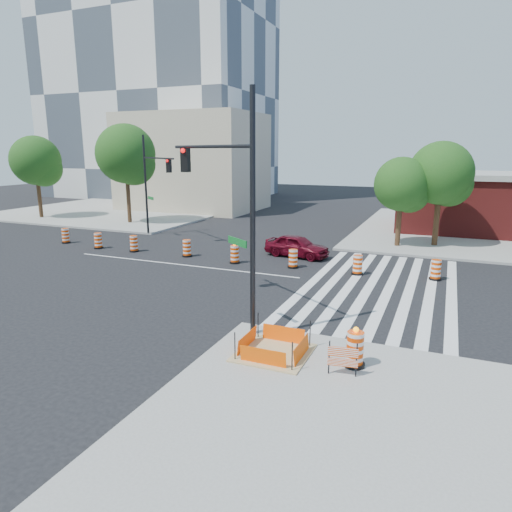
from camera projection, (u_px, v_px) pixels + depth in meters
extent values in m
plane|color=black|center=(181.00, 265.00, 25.70)|extent=(120.00, 120.00, 0.00)
cube|color=gray|center=(507.00, 233.00, 35.01)|extent=(22.00, 22.00, 0.15)
cube|color=gray|center=(127.00, 210.00, 48.64)|extent=(22.00, 22.00, 0.15)
cube|color=silver|center=(315.00, 280.00, 22.74)|extent=(0.45, 13.50, 0.01)
cube|color=silver|center=(333.00, 282.00, 22.40)|extent=(0.45, 13.50, 0.01)
cube|color=silver|center=(351.00, 284.00, 22.06)|extent=(0.45, 13.50, 0.01)
cube|color=silver|center=(370.00, 286.00, 21.72)|extent=(0.45, 13.50, 0.01)
cube|color=silver|center=(389.00, 288.00, 21.38)|extent=(0.45, 13.50, 0.01)
cube|color=silver|center=(409.00, 290.00, 21.04)|extent=(0.45, 13.50, 0.01)
cube|color=silver|center=(430.00, 292.00, 20.70)|extent=(0.45, 13.50, 0.01)
cube|color=silver|center=(452.00, 295.00, 20.36)|extent=(0.45, 13.50, 0.01)
cube|color=silver|center=(181.00, 265.00, 25.70)|extent=(14.00, 0.12, 0.01)
cube|color=tan|center=(274.00, 353.00, 14.18)|extent=(2.20, 2.20, 0.05)
cube|color=#FF5605|center=(263.00, 357.00, 13.31)|extent=(1.44, 0.02, 0.55)
cube|color=#FF5605|center=(283.00, 335.00, 14.93)|extent=(1.44, 0.02, 0.55)
cube|color=#FF5605|center=(247.00, 341.00, 14.46)|extent=(0.02, 1.44, 0.55)
cube|color=#FF5605|center=(301.00, 350.00, 13.78)|extent=(0.02, 1.44, 0.55)
cylinder|color=black|center=(235.00, 346.00, 13.61)|extent=(0.04, 0.04, 0.90)
cylinder|color=black|center=(292.00, 357.00, 12.93)|extent=(0.04, 0.04, 0.90)
cylinder|color=black|center=(258.00, 326.00, 15.23)|extent=(0.04, 0.04, 0.90)
cylinder|color=black|center=(310.00, 334.00, 14.55)|extent=(0.04, 0.04, 0.90)
cube|color=silver|center=(157.00, 24.00, 60.15)|extent=(28.00, 18.00, 45.00)
cube|color=maroon|center=(511.00, 207.00, 34.55)|extent=(16.00, 8.00, 4.20)
cube|color=#BDAF91|center=(193.00, 162.00, 48.83)|extent=(14.00, 10.00, 10.00)
imported|color=#540714|center=(297.00, 246.00, 27.48)|extent=(4.12, 2.19, 1.34)
cylinder|color=black|center=(253.00, 217.00, 14.84)|extent=(0.18, 0.18, 8.12)
cylinder|color=black|center=(209.00, 147.00, 16.83)|extent=(5.09, 3.55, 0.12)
cube|color=black|center=(185.00, 160.00, 18.69)|extent=(0.32, 0.28, 1.01)
sphere|color=#FF0C0C|center=(183.00, 151.00, 18.45)|extent=(0.18, 0.18, 0.18)
cube|color=#0C591E|center=(237.00, 242.00, 15.90)|extent=(1.03, 0.72, 0.25)
cylinder|color=black|center=(146.00, 185.00, 33.89)|extent=(0.16, 0.16, 7.23)
cylinder|color=black|center=(158.00, 158.00, 31.22)|extent=(4.55, 3.13, 0.11)
cube|color=black|center=(169.00, 166.00, 29.77)|extent=(0.29, 0.25, 0.90)
sphere|color=#FF0C0C|center=(167.00, 161.00, 29.54)|extent=(0.16, 0.16, 0.16)
cube|color=#0C591E|center=(151.00, 198.00, 33.36)|extent=(0.92, 0.64, 0.23)
cylinder|color=black|center=(354.00, 364.00, 13.35)|extent=(0.62, 0.62, 0.10)
cylinder|color=#E24004|center=(355.00, 348.00, 13.23)|extent=(0.50, 0.50, 0.98)
sphere|color=#FF990C|center=(356.00, 330.00, 13.10)|extent=(0.17, 0.17, 0.17)
cube|color=#E24004|center=(343.00, 352.00, 12.67)|extent=(0.84, 0.16, 0.28)
cube|color=#E24004|center=(342.00, 363.00, 12.74)|extent=(0.84, 0.16, 0.22)
cylinder|color=black|center=(329.00, 357.00, 12.81)|extent=(0.04, 0.04, 0.99)
cylinder|color=black|center=(356.00, 360.00, 12.62)|extent=(0.04, 0.04, 0.99)
cylinder|color=#382314|center=(39.00, 193.00, 42.23)|extent=(0.35, 0.35, 4.75)
sphere|color=#154513|center=(36.00, 160.00, 41.55)|extent=(4.46, 4.46, 4.46)
sphere|color=#154513|center=(44.00, 169.00, 41.80)|extent=(3.27, 3.27, 3.27)
sphere|color=#154513|center=(31.00, 165.00, 41.62)|extent=(2.97, 2.97, 2.97)
cylinder|color=#382314|center=(128.00, 193.00, 39.16)|extent=(0.34, 0.34, 5.31)
sphere|color=#154513|center=(126.00, 154.00, 38.41)|extent=(4.98, 4.98, 4.98)
sphere|color=#154513|center=(134.00, 164.00, 38.68)|extent=(3.65, 3.65, 3.65)
sphere|color=#154513|center=(120.00, 160.00, 38.49)|extent=(3.32, 3.32, 3.32)
cylinder|color=#382314|center=(399.00, 220.00, 29.76)|extent=(0.33, 0.33, 3.70)
sphere|color=#154513|center=(401.00, 184.00, 29.23)|extent=(3.47, 3.47, 3.47)
sphere|color=#154513|center=(410.00, 193.00, 29.44)|extent=(2.54, 2.54, 2.54)
sphere|color=#154513|center=(394.00, 190.00, 29.28)|extent=(2.31, 2.31, 2.31)
cylinder|color=#382314|center=(437.00, 215.00, 29.83)|extent=(0.36, 0.36, 4.32)
sphere|color=#154513|center=(441.00, 173.00, 29.22)|extent=(4.05, 4.05, 4.05)
sphere|color=#154513|center=(449.00, 184.00, 29.46)|extent=(2.97, 2.97, 2.97)
sphere|color=#154513|center=(433.00, 179.00, 29.28)|extent=(2.70, 2.70, 2.70)
cylinder|color=black|center=(66.00, 242.00, 31.63)|extent=(0.60, 0.60, 0.10)
cylinder|color=#E24004|center=(66.00, 235.00, 31.51)|extent=(0.48, 0.48, 0.95)
cylinder|color=black|center=(99.00, 248.00, 29.90)|extent=(0.60, 0.60, 0.10)
cylinder|color=#E24004|center=(98.00, 240.00, 29.79)|extent=(0.48, 0.48, 0.95)
cylinder|color=black|center=(134.00, 251.00, 28.98)|extent=(0.60, 0.60, 0.10)
cylinder|color=#E24004|center=(134.00, 243.00, 28.86)|extent=(0.48, 0.48, 0.95)
cylinder|color=black|center=(187.00, 256.00, 27.65)|extent=(0.60, 0.60, 0.10)
cylinder|color=#E24004|center=(187.00, 248.00, 27.54)|extent=(0.48, 0.48, 0.95)
cylinder|color=black|center=(235.00, 262.00, 26.04)|extent=(0.60, 0.60, 0.10)
cylinder|color=#E24004|center=(235.00, 254.00, 25.93)|extent=(0.48, 0.48, 0.95)
sphere|color=#FF990C|center=(235.00, 244.00, 25.80)|extent=(0.16, 0.16, 0.16)
cylinder|color=black|center=(293.00, 267.00, 25.03)|extent=(0.60, 0.60, 0.10)
cylinder|color=#E24004|center=(293.00, 258.00, 24.91)|extent=(0.48, 0.48, 0.95)
cylinder|color=black|center=(357.00, 274.00, 23.66)|extent=(0.60, 0.60, 0.10)
cylinder|color=#E24004|center=(358.00, 264.00, 23.55)|extent=(0.48, 0.48, 0.95)
cylinder|color=black|center=(435.00, 279.00, 22.70)|extent=(0.60, 0.60, 0.10)
cylinder|color=#E24004|center=(436.00, 269.00, 22.58)|extent=(0.48, 0.48, 0.95)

